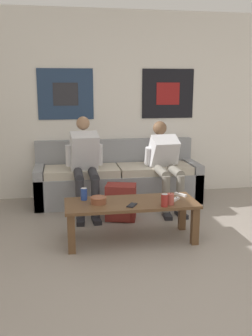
{
  "coord_description": "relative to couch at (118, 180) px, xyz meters",
  "views": [
    {
      "loc": [
        -0.82,
        -2.33,
        1.55
      ],
      "look_at": [
        -0.13,
        1.7,
        0.65
      ],
      "focal_mm": 40.0,
      "sensor_mm": 36.0,
      "label": 1
    }
  ],
  "objects": [
    {
      "name": "ground_plane",
      "position": [
        0.09,
        -2.58,
        -0.29
      ],
      "size": [
        18.0,
        18.0,
        0.0
      ],
      "primitive_type": "plane",
      "color": "gray"
    },
    {
      "name": "wall_back",
      "position": [
        0.09,
        0.35,
        0.99
      ],
      "size": [
        10.0,
        0.07,
        2.55
      ],
      "color": "white",
      "rests_on": "ground_plane"
    },
    {
      "name": "couch",
      "position": [
        0.0,
        0.0,
        0.0
      ],
      "size": [
        2.2,
        0.69,
        0.81
      ],
      "color": "gray",
      "rests_on": "ground_plane"
    },
    {
      "name": "coffee_table",
      "position": [
        -0.07,
        -1.38,
        0.06
      ],
      "size": [
        1.32,
        0.51,
        0.41
      ],
      "color": "brown",
      "rests_on": "ground_plane"
    },
    {
      "name": "person_seated_adult",
      "position": [
        -0.46,
        -0.36,
        0.35
      ],
      "size": [
        0.47,
        0.89,
        1.17
      ],
      "color": "#2D2D33",
      "rests_on": "ground_plane"
    },
    {
      "name": "person_seated_teen",
      "position": [
        0.57,
        -0.33,
        0.32
      ],
      "size": [
        0.47,
        0.97,
        1.08
      ],
      "color": "gray",
      "rests_on": "ground_plane"
    },
    {
      "name": "backpack",
      "position": [
        -0.08,
        -0.76,
        -0.08
      ],
      "size": [
        0.4,
        0.34,
        0.42
      ],
      "color": "maroon",
      "rests_on": "ground_plane"
    },
    {
      "name": "ceramic_bowl",
      "position": [
        -0.4,
        -1.38,
        0.16
      ],
      "size": [
        0.16,
        0.16,
        0.07
      ],
      "color": "brown",
      "rests_on": "coffee_table"
    },
    {
      "name": "pillar_candle",
      "position": [
        0.29,
        -1.53,
        0.18
      ],
      "size": [
        0.07,
        0.07,
        0.12
      ],
      "color": "#B24C42",
      "rests_on": "coffee_table"
    },
    {
      "name": "drink_can_blue",
      "position": [
        -0.53,
        -1.23,
        0.19
      ],
      "size": [
        0.07,
        0.07,
        0.12
      ],
      "color": "#28479E",
      "rests_on": "coffee_table"
    },
    {
      "name": "drink_can_red",
      "position": [
        0.22,
        -1.58,
        0.19
      ],
      "size": [
        0.07,
        0.07,
        0.12
      ],
      "color": "maroon",
      "rests_on": "coffee_table"
    },
    {
      "name": "game_controller_near_left",
      "position": [
        0.49,
        -1.26,
        0.14
      ],
      "size": [
        0.11,
        0.14,
        0.03
      ],
      "color": "white",
      "rests_on": "coffee_table"
    },
    {
      "name": "game_controller_near_right",
      "position": [
        0.38,
        -1.41,
        0.14
      ],
      "size": [
        0.12,
        0.13,
        0.03
      ],
      "color": "white",
      "rests_on": "coffee_table"
    },
    {
      "name": "cell_phone",
      "position": [
        -0.08,
        -1.5,
        0.13
      ],
      "size": [
        0.13,
        0.15,
        0.01
      ],
      "color": "black",
      "rests_on": "coffee_table"
    }
  ]
}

